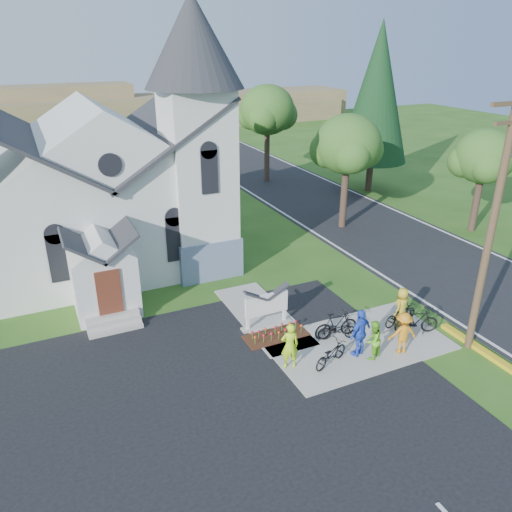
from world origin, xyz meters
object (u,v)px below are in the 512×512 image
bike_2 (338,330)px  bike_0 (331,354)px  utility_pole (495,216)px  cyclist_3 (403,333)px  bike_4 (400,314)px  cyclist_4 (402,307)px  church_sign (266,305)px  cyclist_2 (360,333)px  cyclist_0 (290,346)px  cyclist_1 (373,340)px  bike_3 (417,321)px  bike_1 (336,325)px

bike_2 → bike_0: bearing=156.2°
utility_pole → bike_0: (-5.62, 1.25, -4.90)m
bike_0 → cyclist_3: 2.94m
bike_2 → bike_4: bike_4 is taller
utility_pole → cyclist_4: (-1.43, 2.41, -4.52)m
church_sign → cyclist_4: size_ratio=1.32×
cyclist_2 → church_sign: bearing=-74.4°
cyclist_3 → bike_4: size_ratio=0.95×
church_sign → cyclist_0: bearing=-99.7°
cyclist_1 → bike_3: cyclist_1 is taller
church_sign → bike_3: size_ratio=1.21×
bike_2 → cyclist_3: 2.49m
bike_1 → bike_4: 3.01m
utility_pole → cyclist_0: bearing=165.9°
cyclist_1 → bike_2: 1.71m
bike_4 → utility_pole: bearing=-158.3°
utility_pole → cyclist_3: (-2.74, 0.79, -4.51)m
utility_pole → bike_0: bearing=167.4°
cyclist_2 → bike_3: size_ratio=1.06×
church_sign → bike_4: church_sign is taller
cyclist_3 → utility_pole: bearing=178.8°
church_sign → bike_0: 3.61m
bike_0 → cyclist_2: size_ratio=0.89×
church_sign → cyclist_2: 4.05m
church_sign → bike_4: 5.62m
church_sign → bike_2: bearing=-45.0°
bike_3 → cyclist_4: (-0.12, 0.81, 0.29)m
cyclist_1 → utility_pole: bearing=145.0°
church_sign → cyclist_0: 2.97m
bike_1 → bike_4: size_ratio=1.06×
bike_4 → church_sign: bearing=56.8°
cyclist_3 → cyclist_4: 2.08m
cyclist_1 → cyclist_0: bearing=-36.4°
bike_4 → bike_0: bearing=96.5°
bike_0 → cyclist_1: 1.69m
cyclist_0 → cyclist_2: (2.75, -0.43, 0.06)m
bike_1 → cyclist_3: (1.70, -1.92, 0.28)m
bike_1 → bike_3: bearing=-104.7°
cyclist_4 → bike_4: cyclist_4 is taller
bike_1 → cyclist_2: bearing=-169.8°
cyclist_2 → bike_2: size_ratio=1.19×
utility_pole → bike_0: size_ratio=5.83×
cyclist_3 → bike_4: (1.30, 1.63, -0.38)m
bike_3 → cyclist_4: 0.87m
church_sign → bike_3: 6.11m
bike_0 → bike_4: 4.33m
utility_pole → cyclist_1: (-3.99, 0.96, -4.58)m
bike_2 → cyclist_3: size_ratio=0.96×
bike_2 → cyclist_4: cyclist_4 is taller
church_sign → bike_0: bearing=-74.7°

